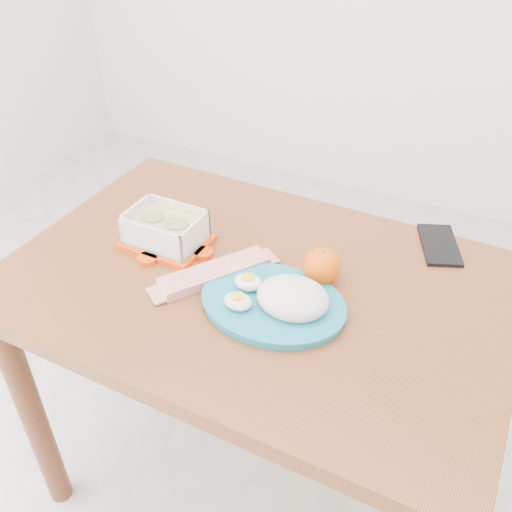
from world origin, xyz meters
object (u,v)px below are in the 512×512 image
at_px(food_container, 165,229).
at_px(rice_plate, 279,299).
at_px(dining_table, 256,318).
at_px(orange_fruit, 322,266).
at_px(smartphone, 439,245).

xyz_separation_m(food_container, rice_plate, (0.32, -0.09, -0.01)).
bearing_deg(dining_table, orange_fruit, 23.60).
distance_m(dining_table, orange_fruit, 0.21).
distance_m(dining_table, smartphone, 0.45).
height_order(dining_table, smartphone, smartphone).
height_order(food_container, rice_plate, food_container).
bearing_deg(orange_fruit, dining_table, -157.53).
height_order(dining_table, rice_plate, rice_plate).
xyz_separation_m(dining_table, food_container, (-0.24, 0.03, 0.15)).
height_order(orange_fruit, rice_plate, same).
xyz_separation_m(food_container, orange_fruit, (0.37, 0.03, -0.00)).
xyz_separation_m(orange_fruit, rice_plate, (-0.04, -0.12, -0.01)).
bearing_deg(dining_table, rice_plate, -37.10).
bearing_deg(smartphone, rice_plate, -146.04).
xyz_separation_m(dining_table, rice_plate, (0.08, -0.07, 0.14)).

